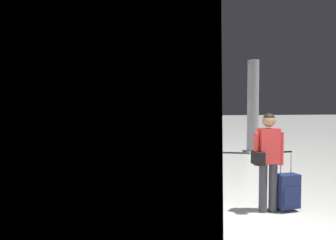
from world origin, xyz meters
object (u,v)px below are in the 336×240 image
object	(u,v)px
platform_pillar	(253,109)
passenger_mid	(151,121)
traveller_foreground	(268,155)
duffel_bag_near	(140,135)
rolling_suitcase_foreground	(288,191)
passenger_near	(145,121)
duffel_bag_mid	(157,136)
high_speed_train	(63,87)

from	to	relation	value
platform_pillar	passenger_mid	bearing A→B (deg)	114.94
platform_pillar	traveller_foreground	bearing A→B (deg)	-115.42
duffel_bag_near	rolling_suitcase_foreground	bearing A→B (deg)	-85.27
duffel_bag_near	passenger_mid	world-z (taller)	passenger_mid
traveller_foreground	passenger_mid	xyz separation A→B (m)	(-0.12, 12.59, 0.01)
rolling_suitcase_foreground	duffel_bag_near	size ratio (longest dim) A/B	2.35
traveller_foreground	passenger_near	distance (m)	13.08
passenger_near	rolling_suitcase_foreground	bearing A→B (deg)	-86.72
duffel_bag_mid	platform_pillar	size ratio (longest dim) A/B	0.12
high_speed_train	passenger_near	bearing A→B (deg)	60.42
duffel_bag_near	platform_pillar	size ratio (longest dim) A/B	0.12
traveller_foreground	platform_pillar	world-z (taller)	platform_pillar
duffel_bag_near	passenger_mid	xyz separation A→B (m)	(0.59, -0.39, 0.84)
passenger_near	platform_pillar	distance (m)	7.75
high_speed_train	duffel_bag_mid	xyz separation A→B (m)	(4.32, 5.92, -2.35)
duffel_bag_near	traveller_foreground	bearing A→B (deg)	-86.86
passenger_mid	duffel_bag_mid	bearing A→B (deg)	-29.88
traveller_foreground	platform_pillar	xyz separation A→B (m)	(2.90, 6.10, 0.75)
duffel_bag_mid	passenger_mid	bearing A→B (deg)	150.12
passenger_mid	platform_pillar	size ratio (longest dim) A/B	0.46
high_speed_train	traveller_foreground	bearing A→B (deg)	-57.57
high_speed_train	passenger_near	xyz separation A→B (m)	(3.74, 6.59, -1.51)
passenger_mid	passenger_near	bearing A→B (deg)	118.75
duffel_bag_mid	platform_pillar	bearing A→B (deg)	-66.80
duffel_bag_near	platform_pillar	world-z (taller)	platform_pillar
passenger_mid	platform_pillar	world-z (taller)	platform_pillar
high_speed_train	duffel_bag_mid	distance (m)	7.69
traveller_foreground	duffel_bag_near	bearing A→B (deg)	93.14
rolling_suitcase_foreground	traveller_foreground	bearing A→B (deg)	173.81
traveller_foreground	duffel_bag_mid	size ratio (longest dim) A/B	3.84
traveller_foreground	rolling_suitcase_foreground	bearing A→B (deg)	-6.19
passenger_near	passenger_mid	distance (m)	0.56
rolling_suitcase_foreground	duffel_bag_mid	bearing A→B (deg)	90.78
traveller_foreground	rolling_suitcase_foreground	distance (m)	0.73
high_speed_train	duffel_bag_near	size ratio (longest dim) A/B	64.54
traveller_foreground	platform_pillar	distance (m)	6.80
passenger_near	passenger_mid	size ratio (longest dim) A/B	1.00
passenger_near	traveller_foreground	bearing A→B (deg)	-88.31
passenger_near	duffel_bag_mid	xyz separation A→B (m)	(0.58, -0.67, -0.84)
passenger_near	high_speed_train	bearing A→B (deg)	-119.58
duffel_bag_mid	duffel_bag_near	bearing A→B (deg)	148.03
passenger_mid	high_speed_train	bearing A→B (deg)	-123.31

